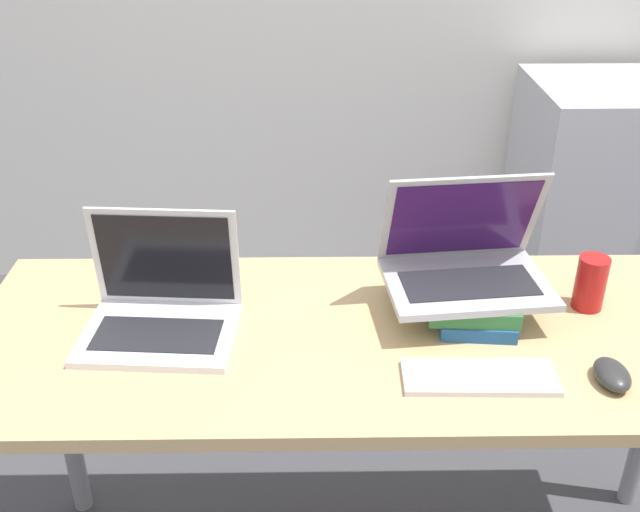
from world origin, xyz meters
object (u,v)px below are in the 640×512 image
at_px(laptop_left, 161,308).
at_px(mini_fridge, 595,208).
at_px(wireless_keyboard, 479,377).
at_px(laptop_on_books, 465,261).
at_px(mouse, 612,374).
at_px(soda_can, 591,283).
at_px(book_stack, 472,300).

bearing_deg(laptop_left, mini_fridge, 41.60).
relative_size(laptop_left, mini_fridge, 0.35).
height_order(wireless_keyboard, mini_fridge, mini_fridge).
relative_size(laptop_on_books, mini_fridge, 0.39).
bearing_deg(mouse, soda_can, 81.44).
bearing_deg(book_stack, laptop_left, -175.72).
distance_m(laptop_on_books, soda_can, 0.28).
bearing_deg(laptop_on_books, soda_can, -0.79).
xyz_separation_m(laptop_left, mini_fridge, (1.39, 1.23, -0.36)).
distance_m(wireless_keyboard, mouse, 0.25).
relative_size(laptop_left, mouse, 3.26).
height_order(laptop_on_books, soda_can, laptop_on_books).
relative_size(book_stack, wireless_keyboard, 0.90).
height_order(mouse, mini_fridge, mini_fridge).
distance_m(book_stack, laptop_on_books, 0.09).
distance_m(laptop_left, mouse, 0.90).
distance_m(laptop_on_books, mouse, 0.37).
bearing_deg(book_stack, wireless_keyboard, -96.68).
height_order(book_stack, mini_fridge, mini_fridge).
relative_size(wireless_keyboard, mouse, 2.93).
height_order(mouse, soda_can, soda_can).
bearing_deg(soda_can, mouse, -98.56).
bearing_deg(book_stack, mini_fridge, 58.34).
xyz_separation_m(book_stack, laptop_on_books, (-0.02, 0.03, 0.08)).
bearing_deg(wireless_keyboard, mini_fridge, 61.87).
distance_m(laptop_left, wireless_keyboard, 0.66).
relative_size(laptop_left, wireless_keyboard, 1.11).
relative_size(laptop_on_books, wireless_keyboard, 1.24).
relative_size(book_stack, laptop_on_books, 0.73).
bearing_deg(mini_fridge, mouse, -109.64).
relative_size(laptop_left, soda_can, 2.69).
xyz_separation_m(mouse, soda_can, (0.04, 0.26, 0.04)).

